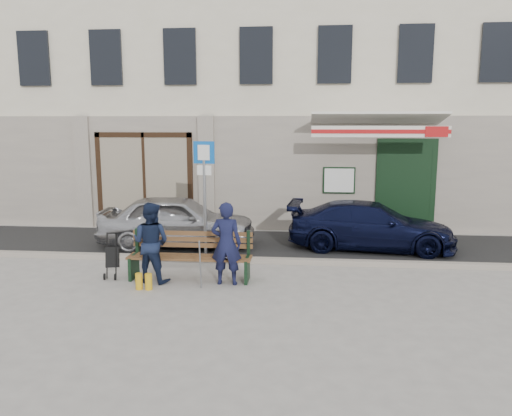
# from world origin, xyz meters

# --- Properties ---
(ground) EXTENTS (80.00, 80.00, 0.00)m
(ground) POSITION_xyz_m (0.00, 0.00, 0.00)
(ground) COLOR #9E9991
(ground) RESTS_ON ground
(asphalt_lane) EXTENTS (60.00, 3.20, 0.01)m
(asphalt_lane) POSITION_xyz_m (0.00, 3.10, 0.01)
(asphalt_lane) COLOR #282828
(asphalt_lane) RESTS_ON ground
(curb) EXTENTS (60.00, 0.18, 0.12)m
(curb) POSITION_xyz_m (0.00, 1.50, 0.06)
(curb) COLOR #9E9384
(curb) RESTS_ON ground
(building) EXTENTS (20.00, 8.27, 10.00)m
(building) POSITION_xyz_m (0.01, 8.45, 4.97)
(building) COLOR beige
(building) RESTS_ON ground
(car_silver) EXTENTS (3.87, 1.76, 1.29)m
(car_silver) POSITION_xyz_m (-1.74, 2.80, 0.64)
(car_silver) COLOR #ACADB1
(car_silver) RESTS_ON ground
(car_navy) EXTENTS (4.08, 1.97, 1.14)m
(car_navy) POSITION_xyz_m (2.96, 3.00, 0.57)
(car_navy) COLOR black
(car_navy) RESTS_ON ground
(parking_sign) EXTENTS (0.48, 0.13, 2.62)m
(parking_sign) POSITION_xyz_m (-0.85, 1.81, 1.75)
(parking_sign) COLOR gray
(parking_sign) RESTS_ON ground
(bench) EXTENTS (2.40, 1.17, 0.98)m
(bench) POSITION_xyz_m (-0.89, 0.24, 0.46)
(bench) COLOR brown
(bench) RESTS_ON ground
(man) EXTENTS (0.57, 0.38, 1.57)m
(man) POSITION_xyz_m (-0.10, 0.03, 0.79)
(man) COLOR #131634
(man) RESTS_ON ground
(woman) EXTENTS (0.86, 0.74, 1.54)m
(woman) POSITION_xyz_m (-1.55, 0.05, 0.77)
(woman) COLOR #131C36
(woman) RESTS_ON ground
(stroller) EXTENTS (0.30, 0.39, 0.88)m
(stroller) POSITION_xyz_m (-2.40, 0.23, 0.39)
(stroller) COLOR black
(stroller) RESTS_ON ground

